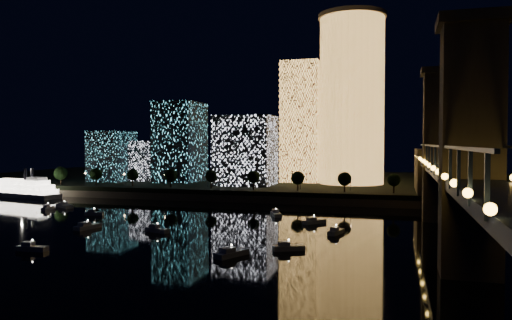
# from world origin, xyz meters

# --- Properties ---
(ground) EXTENTS (520.00, 520.00, 0.00)m
(ground) POSITION_xyz_m (0.00, 0.00, 0.00)
(ground) COLOR black
(ground) RESTS_ON ground
(far_bank) EXTENTS (420.00, 160.00, 5.00)m
(far_bank) POSITION_xyz_m (0.00, 160.00, 2.50)
(far_bank) COLOR black
(far_bank) RESTS_ON ground
(seawall) EXTENTS (420.00, 6.00, 3.00)m
(seawall) POSITION_xyz_m (0.00, 82.00, 1.50)
(seawall) COLOR #6B5E4C
(seawall) RESTS_ON ground
(tower_cylindrical) EXTENTS (34.00, 34.00, 85.13)m
(tower_cylindrical) POSITION_xyz_m (28.82, 132.35, 47.69)
(tower_cylindrical) COLOR #FEB151
(tower_cylindrical) RESTS_ON far_bank
(tower_rectangular) EXTENTS (19.91, 19.91, 63.34)m
(tower_rectangular) POSITION_xyz_m (2.03, 138.26, 36.67)
(tower_rectangular) COLOR #FEB151
(tower_rectangular) RESTS_ON far_bank
(midrise_blocks) EXTENTS (100.72, 36.53, 42.31)m
(midrise_blocks) POSITION_xyz_m (-57.48, 118.07, 22.09)
(midrise_blocks) COLOR white
(midrise_blocks) RESTS_ON far_bank
(truss_bridge) EXTENTS (13.00, 266.00, 50.00)m
(truss_bridge) POSITION_xyz_m (65.00, 3.72, 16.25)
(truss_bridge) COLOR #17244C
(truss_bridge) RESTS_ON ground
(riverboat) EXTENTS (48.30, 19.42, 14.27)m
(riverboat) POSITION_xyz_m (-122.03, 72.70, 3.66)
(riverboat) COLOR silver
(riverboat) RESTS_ON ground
(motorboats) EXTENTS (117.55, 76.79, 2.78)m
(motorboats) POSITION_xyz_m (-17.78, 12.44, 0.81)
(motorboats) COLOR silver
(motorboats) RESTS_ON ground
(esplanade_trees) EXTENTS (165.99, 6.63, 8.81)m
(esplanade_trees) POSITION_xyz_m (-36.16, 88.00, 10.47)
(esplanade_trees) COLOR black
(esplanade_trees) RESTS_ON far_bank
(street_lamps) EXTENTS (132.70, 0.70, 5.65)m
(street_lamps) POSITION_xyz_m (-34.00, 94.00, 9.02)
(street_lamps) COLOR black
(street_lamps) RESTS_ON far_bank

